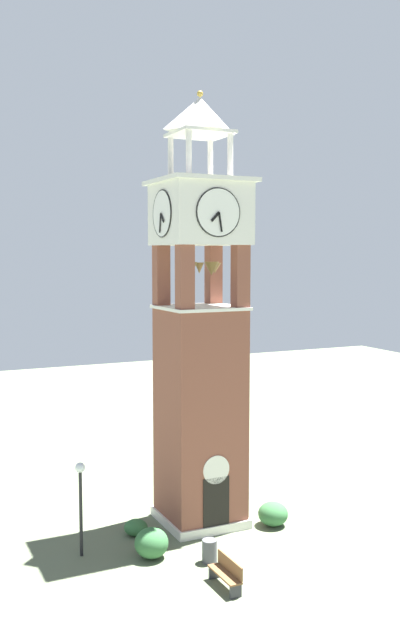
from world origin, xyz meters
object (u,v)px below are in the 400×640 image
park_bench (226,573)px  lamp_post (80,490)px  clock_tower (200,350)px  trash_bin (209,551)px

park_bench → lamp_post: 5.90m
clock_tower → lamp_post: (-5.15, -1.04, -4.57)m
lamp_post → park_bench: bearing=-49.7°
park_bench → lamp_post: bearing=130.3°
clock_tower → park_bench: (-1.55, -5.29, -6.49)m
clock_tower → trash_bin: bearing=-110.0°
lamp_post → trash_bin: lamp_post is taller
park_bench → trash_bin: 1.88m
clock_tower → park_bench: 8.51m
lamp_post → trash_bin: bearing=-31.5°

